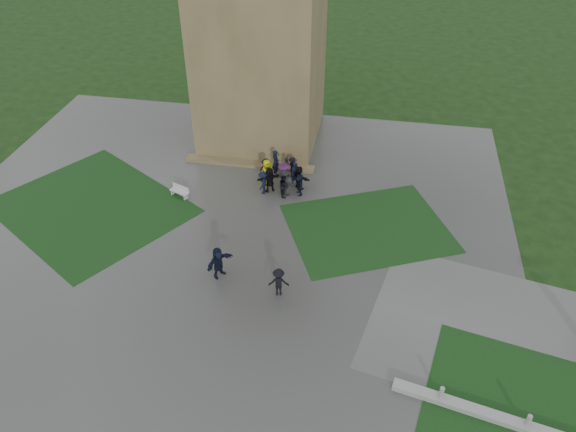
% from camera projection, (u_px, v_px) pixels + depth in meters
% --- Properties ---
extents(ground, '(120.00, 120.00, 0.00)m').
position_uv_depth(ground, '(204.00, 267.00, 30.36)').
color(ground, black).
extents(plaza, '(34.00, 34.00, 0.02)m').
position_uv_depth(plaza, '(215.00, 244.00, 31.93)').
color(plaza, '#3B3B39').
rests_on(plaza, ground).
extents(lawn_inset_left, '(14.10, 13.46, 0.01)m').
position_uv_depth(lawn_inset_left, '(91.00, 207.00, 34.71)').
color(lawn_inset_left, black).
rests_on(lawn_inset_left, plaza).
extents(lawn_inset_right, '(11.12, 10.15, 0.01)m').
position_uv_depth(lawn_inset_right, '(368.00, 228.00, 33.06)').
color(lawn_inset_right, black).
rests_on(lawn_inset_right, plaza).
extents(tower, '(8.00, 8.00, 18.00)m').
position_uv_depth(tower, '(260.00, 13.00, 36.73)').
color(tower, brown).
rests_on(tower, ground).
extents(tower_plinth, '(9.00, 0.80, 0.22)m').
position_uv_depth(tower_plinth, '(250.00, 164.00, 38.61)').
color(tower_plinth, brown).
rests_on(tower_plinth, plaza).
extents(bench, '(1.37, 0.86, 0.76)m').
position_uv_depth(bench, '(180.00, 191.00, 35.45)').
color(bench, beige).
rests_on(bench, plaza).
extents(visitor_cluster, '(3.63, 3.39, 2.40)m').
position_uv_depth(visitor_cluster, '(281.00, 175.00, 35.87)').
color(visitor_cluster, black).
rests_on(visitor_cluster, plaza).
extents(pedestrian_mid, '(1.43, 1.76, 1.83)m').
position_uv_depth(pedestrian_mid, '(218.00, 262.00, 29.27)').
color(pedestrian_mid, black).
rests_on(pedestrian_mid, plaza).
extents(pedestrian_near, '(1.12, 0.69, 1.62)m').
position_uv_depth(pedestrian_near, '(279.00, 282.00, 28.24)').
color(pedestrian_near, black).
rests_on(pedestrian_near, plaza).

